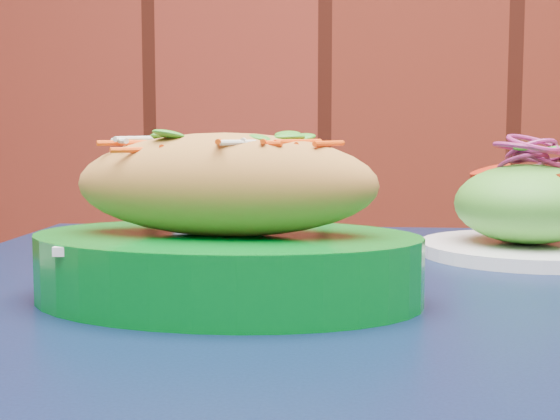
# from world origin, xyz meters

# --- Properties ---
(cafe_table) EXTENTS (0.86, 0.86, 0.75)m
(cafe_table) POSITION_xyz_m (0.18, 1.84, 0.66)
(cafe_table) COLOR black
(cafe_table) RESTS_ON ground
(banh_mi_basket) EXTENTS (0.28, 0.18, 0.13)m
(banh_mi_basket) POSITION_xyz_m (0.06, 1.80, 0.80)
(banh_mi_basket) COLOR #006918
(banh_mi_basket) RESTS_ON cafe_table
(salad_plate) EXTENTS (0.20, 0.20, 0.11)m
(salad_plate) POSITION_xyz_m (0.30, 2.04, 0.79)
(salad_plate) COLOR white
(salad_plate) RESTS_ON cafe_table
(water_glass) EXTENTS (0.07, 0.07, 0.11)m
(water_glass) POSITION_xyz_m (-0.01, 2.03, 0.80)
(water_glass) COLOR silver
(water_glass) RESTS_ON cafe_table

